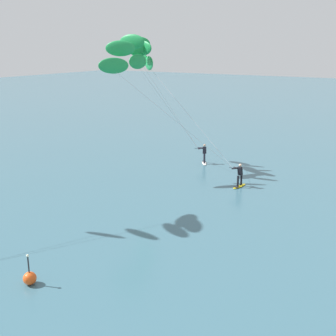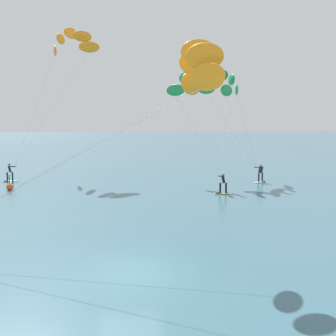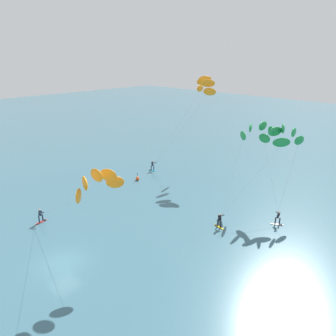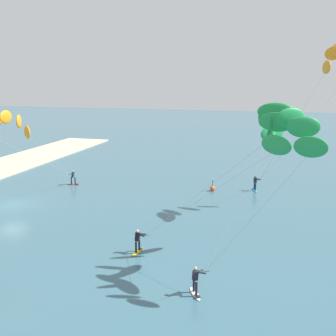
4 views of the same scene
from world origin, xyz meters
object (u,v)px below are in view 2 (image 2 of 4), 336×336
object	(u,v)px
kitesurfer_downwind	(223,86)
marker_buoy	(10,187)
kitesurfer_mid_water	(202,85)
kitesurfer_nearshore	(187,75)
kitesurfer_far_out	(70,45)

from	to	relation	value
kitesurfer_downwind	marker_buoy	size ratio (longest dim) A/B	7.47
kitesurfer_mid_water	kitesurfer_downwind	world-z (taller)	kitesurfer_mid_water
kitesurfer_nearshore	kitesurfer_far_out	bearing A→B (deg)	109.63
kitesurfer_downwind	kitesurfer_nearshore	bearing A→B (deg)	-105.06
kitesurfer_downwind	marker_buoy	distance (m)	21.45
kitesurfer_nearshore	kitesurfer_downwind	world-z (taller)	kitesurfer_downwind
kitesurfer_mid_water	kitesurfer_nearshore	bearing A→B (deg)	-99.93
kitesurfer_nearshore	marker_buoy	world-z (taller)	kitesurfer_nearshore
kitesurfer_far_out	kitesurfer_downwind	distance (m)	16.40
kitesurfer_nearshore	kitesurfer_mid_water	distance (m)	21.41
kitesurfer_far_out	marker_buoy	xyz separation A→B (m)	(-3.22, -11.04, -12.74)
kitesurfer_nearshore	kitesurfer_downwind	bearing A→B (deg)	74.94
kitesurfer_downwind	marker_buoy	xyz separation A→B (m)	(-18.49, -6.86, -8.44)
kitesurfer_mid_water	kitesurfer_downwind	bearing A→B (deg)	22.68
marker_buoy	kitesurfer_nearshore	bearing A→B (deg)	-50.32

